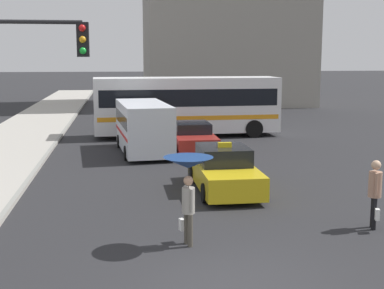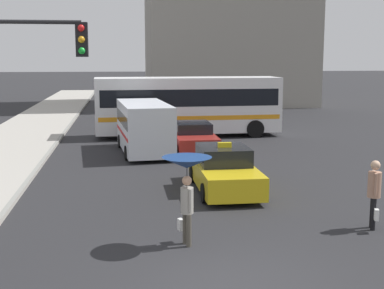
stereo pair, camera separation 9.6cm
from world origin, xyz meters
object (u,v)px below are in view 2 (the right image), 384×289
at_px(taxi, 224,171).
at_px(pedestrian_man, 374,189).
at_px(sedan_red, 193,138).
at_px(traffic_light, 5,82).
at_px(pedestrian_with_umbrella, 187,172).
at_px(city_bus, 188,104).
at_px(ambulance_van, 144,125).

xyz_separation_m(taxi, pedestrian_man, (3.02, -4.43, 0.38)).
relative_size(sedan_red, traffic_light, 0.83).
bearing_deg(pedestrian_man, sedan_red, -146.63).
bearing_deg(sedan_red, pedestrian_man, 104.66).
bearing_deg(taxi, pedestrian_man, 124.31).
height_order(taxi, sedan_red, taxi).
distance_m(sedan_red, pedestrian_man, 12.13).
xyz_separation_m(pedestrian_with_umbrella, pedestrian_man, (4.86, 0.57, -0.70)).
relative_size(sedan_red, city_bus, 0.45).
relative_size(ambulance_van, city_bus, 0.55).
height_order(pedestrian_man, traffic_light, traffic_light).
bearing_deg(taxi, sedan_red, -89.62).
bearing_deg(city_bus, pedestrian_with_umbrella, -9.10).
height_order(pedestrian_with_umbrella, pedestrian_man, pedestrian_with_umbrella).
bearing_deg(pedestrian_with_umbrella, taxi, -36.33).
distance_m(pedestrian_man, traffic_light, 9.42).
xyz_separation_m(taxi, sedan_red, (-0.05, 7.30, -0.03)).
xyz_separation_m(sedan_red, ambulance_van, (-2.25, 0.04, 0.64)).
relative_size(taxi, ambulance_van, 0.78).
xyz_separation_m(city_bus, traffic_light, (-6.29, -16.17, 1.99)).
relative_size(city_bus, pedestrian_with_umbrella, 4.83).
bearing_deg(taxi, city_bus, -91.46).
relative_size(ambulance_van, pedestrian_with_umbrella, 2.68).
height_order(pedestrian_with_umbrella, traffic_light, traffic_light).
relative_size(taxi, traffic_light, 0.81).
distance_m(sedan_red, ambulance_van, 2.34).
distance_m(taxi, pedestrian_man, 5.37).
distance_m(city_bus, traffic_light, 17.46).
relative_size(taxi, city_bus, 0.43).
height_order(sedan_red, traffic_light, traffic_light).
height_order(sedan_red, ambulance_van, ambulance_van).
relative_size(sedan_red, pedestrian_with_umbrella, 2.15).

